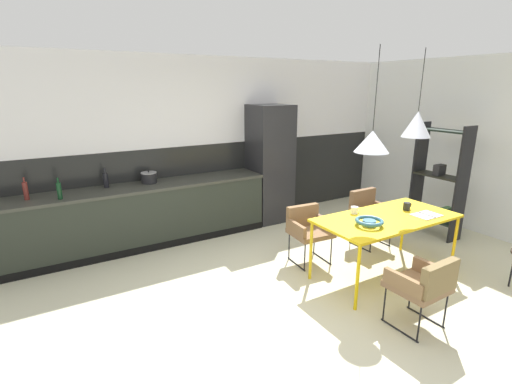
% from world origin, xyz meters
% --- Properties ---
extents(ground_plane, '(9.11, 9.11, 0.00)m').
position_xyz_m(ground_plane, '(0.00, 0.00, 0.00)').
color(ground_plane, beige).
extents(back_wall_splashback_dark, '(7.01, 0.12, 1.34)m').
position_xyz_m(back_wall_splashback_dark, '(0.00, 2.81, 0.67)').
color(back_wall_splashback_dark, black).
rests_on(back_wall_splashback_dark, ground).
extents(back_wall_panel_upper, '(7.01, 0.12, 1.34)m').
position_xyz_m(back_wall_panel_upper, '(0.00, 2.81, 2.01)').
color(back_wall_panel_upper, white).
rests_on(back_wall_panel_upper, back_wall_splashback_dark).
extents(side_wall_right, '(0.12, 5.74, 2.68)m').
position_xyz_m(side_wall_right, '(3.44, 0.00, 1.34)').
color(side_wall_right, silver).
rests_on(side_wall_right, ground).
extents(kitchen_counter, '(3.93, 0.63, 0.89)m').
position_xyz_m(kitchen_counter, '(-1.40, 2.45, 0.44)').
color(kitchen_counter, '#262C24').
rests_on(kitchen_counter, ground).
extents(refrigerator_column, '(0.64, 0.60, 1.95)m').
position_xyz_m(refrigerator_column, '(0.88, 2.45, 0.97)').
color(refrigerator_column, '#232326').
rests_on(refrigerator_column, ground).
extents(dining_table, '(1.71, 0.83, 0.75)m').
position_xyz_m(dining_table, '(0.98, 0.05, 0.71)').
color(dining_table, gold).
rests_on(dining_table, ground).
extents(armchair_near_window, '(0.52, 0.51, 0.72)m').
position_xyz_m(armchair_near_window, '(0.45, 0.85, 0.48)').
color(armchair_near_window, brown).
rests_on(armchair_near_window, ground).
extents(armchair_corner_seat, '(0.50, 0.48, 0.73)m').
position_xyz_m(armchair_corner_seat, '(0.47, -0.86, 0.49)').
color(armchair_corner_seat, brown).
rests_on(armchair_corner_seat, ground).
extents(armchair_far_side, '(0.50, 0.48, 0.79)m').
position_xyz_m(armchair_far_side, '(1.55, 0.85, 0.51)').
color(armchair_far_side, brown).
rests_on(armchair_far_side, ground).
extents(fruit_bowl, '(0.31, 0.31, 0.07)m').
position_xyz_m(fruit_bowl, '(0.58, -0.05, 0.80)').
color(fruit_bowl, '#33607F').
rests_on(fruit_bowl, dining_table).
extents(open_book, '(0.32, 0.24, 0.02)m').
position_xyz_m(open_book, '(1.42, -0.16, 0.76)').
color(open_book, white).
rests_on(open_book, dining_table).
extents(mug_glass_clear, '(0.13, 0.09, 0.08)m').
position_xyz_m(mug_glass_clear, '(0.74, 0.33, 0.80)').
color(mug_glass_clear, white).
rests_on(mug_glass_clear, dining_table).
extents(mug_dark_espresso, '(0.13, 0.08, 0.10)m').
position_xyz_m(mug_dark_espresso, '(1.39, 0.10, 0.80)').
color(mug_dark_espresso, black).
rests_on(mug_dark_espresso, dining_table).
extents(cooking_pot, '(0.22, 0.22, 0.18)m').
position_xyz_m(cooking_pot, '(-1.12, 2.55, 0.96)').
color(cooking_pot, black).
rests_on(cooking_pot, kitchen_counter).
extents(bottle_wine_green, '(0.07, 0.07, 0.28)m').
position_xyz_m(bottle_wine_green, '(-1.70, 2.59, 0.99)').
color(bottle_wine_green, black).
rests_on(bottle_wine_green, kitchen_counter).
extents(bottle_spice_small, '(0.06, 0.06, 0.28)m').
position_xyz_m(bottle_spice_small, '(-2.64, 2.47, 1.00)').
color(bottle_spice_small, maroon).
rests_on(bottle_spice_small, kitchen_counter).
extents(bottle_vinegar_dark, '(0.06, 0.06, 0.27)m').
position_xyz_m(bottle_vinegar_dark, '(-2.28, 2.30, 1.00)').
color(bottle_vinegar_dark, '#0F3319').
rests_on(bottle_vinegar_dark, kitchen_counter).
extents(open_shelf_unit, '(0.30, 0.75, 1.71)m').
position_xyz_m(open_shelf_unit, '(2.73, 0.57, 0.85)').
color(open_shelf_unit, black).
rests_on(open_shelf_unit, ground).
extents(pendant_lamp_over_table_near, '(0.37, 0.37, 1.09)m').
position_xyz_m(pendant_lamp_over_table_near, '(0.64, 0.06, 1.66)').
color(pendant_lamp_over_table_near, black).
extents(pendant_lamp_over_table_far, '(0.32, 0.32, 0.97)m').
position_xyz_m(pendant_lamp_over_table_far, '(1.32, 0.04, 1.81)').
color(pendant_lamp_over_table_far, black).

